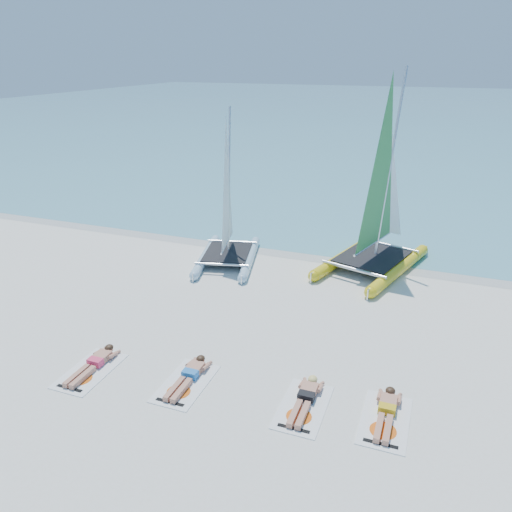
# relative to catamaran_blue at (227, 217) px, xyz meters

# --- Properties ---
(ground) EXTENTS (140.00, 140.00, 0.00)m
(ground) POSITION_rel_catamaran_blue_xyz_m (2.17, -3.85, -1.72)
(ground) COLOR silver
(ground) RESTS_ON ground
(sea) EXTENTS (140.00, 115.00, 0.01)m
(sea) POSITION_rel_catamaran_blue_xyz_m (2.17, 59.15, -1.71)
(sea) COLOR #71AEBC
(sea) RESTS_ON ground
(wet_sand_strip) EXTENTS (140.00, 1.40, 0.01)m
(wet_sand_strip) POSITION_rel_catamaran_blue_xyz_m (2.17, 1.65, -1.71)
(wet_sand_strip) COLOR beige
(wet_sand_strip) RESTS_ON ground
(catamaran_blue) EXTENTS (2.94, 4.57, 5.75)m
(catamaran_blue) POSITION_rel_catamaran_blue_xyz_m (0.00, 0.00, 0.00)
(catamaran_blue) COLOR #AED5E5
(catamaran_blue) RESTS_ON ground
(catamaran_yellow) EXTENTS (3.91, 5.77, 7.17)m
(catamaran_yellow) POSITION_rel_catamaran_blue_xyz_m (5.37, 1.71, 0.54)
(catamaran_yellow) COLOR yellow
(catamaran_yellow) RESTS_ON ground
(towel_a) EXTENTS (1.00, 1.85, 0.02)m
(towel_a) POSITION_rel_catamaran_blue_xyz_m (-0.33, -7.80, -1.71)
(towel_a) COLOR white
(towel_a) RESTS_ON ground
(sunbather_a) EXTENTS (0.37, 1.73, 0.26)m
(sunbather_a) POSITION_rel_catamaran_blue_xyz_m (-0.33, -7.61, -1.60)
(sunbather_a) COLOR tan
(sunbather_a) RESTS_ON towel_a
(towel_b) EXTENTS (1.00, 1.85, 0.02)m
(towel_b) POSITION_rel_catamaran_blue_xyz_m (2.13, -7.42, -1.71)
(towel_b) COLOR white
(towel_b) RESTS_ON ground
(sunbather_b) EXTENTS (0.37, 1.73, 0.26)m
(sunbather_b) POSITION_rel_catamaran_blue_xyz_m (2.13, -7.23, -1.60)
(sunbather_b) COLOR tan
(sunbather_b) RESTS_ON towel_b
(towel_c) EXTENTS (1.00, 1.85, 0.02)m
(towel_c) POSITION_rel_catamaran_blue_xyz_m (4.98, -7.26, -1.71)
(towel_c) COLOR white
(towel_c) RESTS_ON ground
(sunbather_c) EXTENTS (0.37, 1.73, 0.26)m
(sunbather_c) POSITION_rel_catamaran_blue_xyz_m (4.98, -7.07, -1.60)
(sunbather_c) COLOR tan
(sunbather_c) RESTS_ON towel_c
(towel_d) EXTENTS (1.00, 1.85, 0.02)m
(towel_d) POSITION_rel_catamaran_blue_xyz_m (6.74, -7.07, -1.71)
(towel_d) COLOR white
(towel_d) RESTS_ON ground
(sunbather_d) EXTENTS (0.37, 1.73, 0.26)m
(sunbather_d) POSITION_rel_catamaran_blue_xyz_m (6.74, -6.88, -1.60)
(sunbather_d) COLOR tan
(sunbather_d) RESTS_ON towel_d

